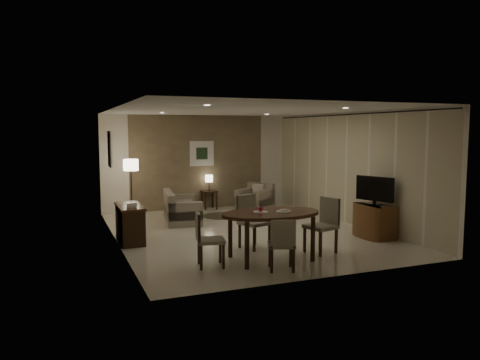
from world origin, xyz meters
name	(u,v)px	position (x,y,z in m)	size (l,w,h in m)	color
room_shell	(237,170)	(0.00, 0.40, 1.35)	(5.50, 7.00, 2.70)	beige
taupe_accent	(198,162)	(0.00, 3.48, 1.35)	(3.96, 0.03, 2.70)	olive
curtain_wall	(346,170)	(2.68, 0.00, 1.32)	(0.08, 6.70, 2.58)	#BCB493
curtain_rod	(347,115)	(2.68, 0.00, 2.64)	(0.03, 0.03, 6.80)	black
art_back_frame	(202,153)	(0.10, 3.46, 1.60)	(0.72, 0.03, 0.72)	silver
art_back_canvas	(202,154)	(0.10, 3.44, 1.60)	(0.34, 0.01, 0.34)	#1D301B
art_left_frame	(110,149)	(-2.72, 1.20, 1.85)	(0.03, 0.60, 0.80)	silver
art_left_canvas	(110,149)	(-2.71, 1.20, 1.85)	(0.01, 0.46, 0.64)	gray
downlight_nl	(207,105)	(-1.40, -1.80, 2.69)	(0.10, 0.10, 0.01)	white
downlight_nr	(345,108)	(1.40, -1.80, 2.69)	(0.10, 0.10, 0.01)	white
downlight_fl	(162,113)	(-1.40, 1.80, 2.69)	(0.10, 0.10, 0.01)	white
downlight_fr	(267,114)	(1.40, 1.80, 2.69)	(0.10, 0.10, 0.01)	white
console_desk	(130,224)	(-2.49, 0.00, 0.38)	(0.48, 1.20, 0.75)	#442316
telephone	(132,205)	(-2.49, -0.30, 0.80)	(0.20, 0.14, 0.09)	white
tv_cabinet	(375,221)	(2.40, -1.50, 0.35)	(0.48, 0.90, 0.70)	brown
flat_tv	(375,190)	(2.38, -1.50, 1.02)	(0.06, 0.88, 0.60)	black
dining_table	(271,236)	(-0.39, -2.25, 0.42)	(1.79, 1.12, 0.84)	#442316
chair_near	(281,244)	(-0.50, -2.89, 0.43)	(0.42, 0.42, 0.86)	gray
chair_far	(255,222)	(-0.33, -1.40, 0.51)	(0.49, 0.49, 1.01)	gray
chair_left	(211,240)	(-1.51, -2.28, 0.46)	(0.44, 0.44, 0.91)	gray
chair_right	(321,226)	(0.65, -2.19, 0.51)	(0.49, 0.49, 1.02)	gray
plate_a	(260,212)	(-0.57, -2.20, 0.85)	(0.26, 0.26, 0.02)	white
plate_b	(284,211)	(-0.17, -2.30, 0.85)	(0.26, 0.26, 0.02)	white
fruit_apple	(260,209)	(-0.57, -2.20, 0.90)	(0.09, 0.09, 0.09)	#A71337
napkin	(284,210)	(-0.17, -2.30, 0.87)	(0.12, 0.08, 0.03)	white
round_rug	(223,216)	(0.25, 2.03, 0.01)	(1.10, 1.10, 0.01)	#3D3422
sofa	(182,206)	(-0.96, 1.69, 0.38)	(0.80, 1.61, 0.76)	gray
armchair	(255,197)	(1.38, 2.55, 0.38)	(0.85, 0.80, 0.75)	gray
side_table	(209,200)	(0.25, 3.24, 0.27)	(0.42, 0.42, 0.54)	black
table_lamp	(209,182)	(0.25, 3.25, 0.79)	(0.22, 0.22, 0.50)	#FFEAC1
floor_lamp	(131,189)	(-2.04, 2.70, 0.76)	(0.39, 0.39, 1.52)	#FFE5B7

